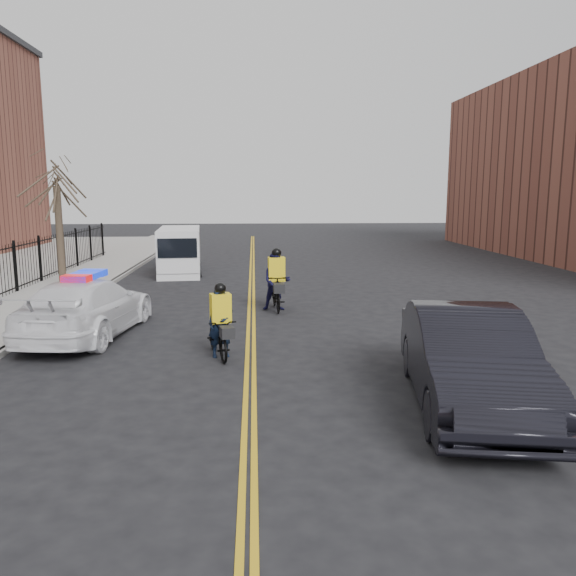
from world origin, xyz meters
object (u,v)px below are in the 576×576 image
at_px(dark_sedan, 468,359).
at_px(cyclist_far, 277,286).
at_px(cyclist_near, 221,331).
at_px(police_cruiser, 87,307).
at_px(cargo_van, 180,252).

xyz_separation_m(dark_sedan, cyclist_far, (-3.13, 8.78, -0.07)).
height_order(cyclist_near, cyclist_far, cyclist_far).
distance_m(cyclist_near, cyclist_far, 5.55).
bearing_deg(cyclist_near, cyclist_far, 58.23).
relative_size(police_cruiser, cyclist_far, 2.74).
xyz_separation_m(cargo_van, cyclist_near, (2.79, -14.27, -0.45)).
relative_size(dark_sedan, cargo_van, 1.01).
height_order(dark_sedan, cyclist_near, cyclist_near).
height_order(dark_sedan, cyclist_far, cyclist_far).
bearing_deg(police_cruiser, cyclist_near, 156.94).
distance_m(police_cruiser, cyclist_far, 6.16).
bearing_deg(cargo_van, police_cruiser, -99.63).
bearing_deg(dark_sedan, cyclist_near, 152.62).
xyz_separation_m(dark_sedan, cyclist_near, (-4.67, 3.45, -0.27)).
bearing_deg(cargo_van, cyclist_near, -84.05).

